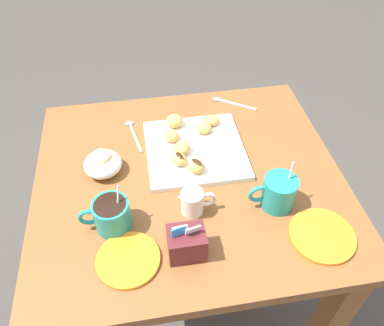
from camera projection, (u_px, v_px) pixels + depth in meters
name	position (u px, v px, depth m)	size (l,w,h in m)	color
ground_plane	(190.00, 293.00, 1.65)	(8.00, 8.00, 0.00)	#423D38
dining_table	(189.00, 207.00, 1.22)	(0.89, 0.80, 0.75)	brown
pastry_plate_square	(195.00, 150.00, 1.18)	(0.30, 0.30, 0.02)	white
coffee_mug_teal_left	(278.00, 192.00, 1.00)	(0.13, 0.09, 0.15)	teal
coffee_mug_teal_right	(111.00, 214.00, 0.95)	(0.13, 0.09, 0.13)	teal
cream_pitcher_white	(193.00, 201.00, 0.99)	(0.10, 0.06, 0.07)	white
sugar_caddy	(187.00, 243.00, 0.90)	(0.09, 0.07, 0.11)	#561E23
ice_cream_bowl	(103.00, 163.00, 1.10)	(0.11, 0.11, 0.08)	white
saucer_orange_left	(322.00, 235.00, 0.96)	(0.17, 0.17, 0.01)	orange
saucer_orange_right	(128.00, 260.00, 0.91)	(0.16, 0.16, 0.01)	orange
loose_spoon_near_saucer	(133.00, 132.00, 1.24)	(0.05, 0.16, 0.01)	silver
loose_spoon_by_plate	(229.00, 102.00, 1.36)	(0.14, 0.10, 0.01)	silver
beignet_0	(182.00, 148.00, 1.14)	(0.06, 0.05, 0.04)	#DBA351
beignet_1	(204.00, 128.00, 1.21)	(0.05, 0.05, 0.03)	#DBA351
beignet_2	(180.00, 160.00, 1.11)	(0.04, 0.04, 0.03)	#DBA351
chocolate_drizzle_2	(179.00, 155.00, 1.10)	(0.03, 0.01, 0.01)	#381E11
beignet_3	(175.00, 121.00, 1.23)	(0.05, 0.05, 0.04)	#DBA351
beignet_4	(211.00, 120.00, 1.24)	(0.05, 0.05, 0.03)	#DBA351
beignet_5	(171.00, 136.00, 1.18)	(0.05, 0.05, 0.04)	#DBA351
beignet_6	(197.00, 167.00, 1.09)	(0.05, 0.05, 0.04)	#DBA351
chocolate_drizzle_6	(197.00, 162.00, 1.07)	(0.03, 0.02, 0.01)	#381E11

